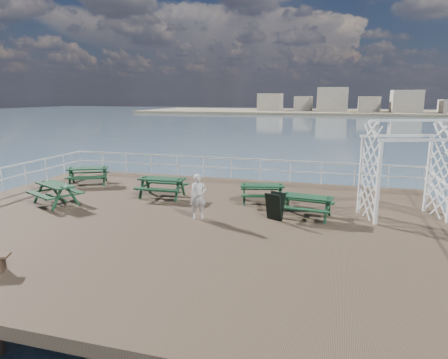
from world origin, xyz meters
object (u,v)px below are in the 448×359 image
Objects in this scene: picnic_table_b at (162,183)px; picnic_table_d at (55,189)px; picnic_table_c at (262,190)px; picnic_table_e at (306,202)px; trellis_arbor at (405,175)px; person at (198,196)px; picnic_table_a at (88,172)px.

picnic_table_b is 4.11m from picnic_table_d.
picnic_table_b is at bearing 170.43° from picnic_table_c.
picnic_table_d is 1.20× the size of picnic_table_e.
picnic_table_e is at bearing -13.16° from picnic_table_b.
trellis_arbor is 2.19× the size of person.
picnic_table_c is 2.35m from picnic_table_e.
picnic_table_c is (8.58, -1.00, -0.05)m from picnic_table_a.
trellis_arbor is (9.13, -0.26, 0.92)m from picnic_table_b.
picnic_table_d is at bearing 151.96° from person.
person is at bearing -45.61° from picnic_table_b.
picnic_table_c is 3.13m from person.
picnic_table_d is at bearing -166.87° from picnic_table_e.
trellis_arbor reaches higher than picnic_table_b.
picnic_table_a is 3.55m from picnic_table_d.
picnic_table_c is at bearing -32.79° from picnic_table_a.
picnic_table_a is at bearing 161.50° from picnic_table_b.
picnic_table_b is 0.57× the size of trellis_arbor.
picnic_table_d is (-3.52, -2.12, -0.00)m from picnic_table_b.
picnic_table_c is (4.13, 0.31, -0.05)m from picnic_table_b.
picnic_table_a is at bearing 131.00° from picnic_table_d.
person is (5.95, -0.19, 0.19)m from picnic_table_d.
picnic_table_b is 4.14m from picnic_table_c.
picnic_table_a reaches higher than picnic_table_e.
trellis_arbor is (3.17, 0.91, 0.95)m from picnic_table_e.
picnic_table_c is at bearing 30.66° from person.
trellis_arbor reaches higher than picnic_table_e.
trellis_arbor reaches higher than picnic_table_a.
picnic_table_d is 12.82m from trellis_arbor.
picnic_table_e is 3.43m from trellis_arbor.
picnic_table_e is (5.96, -1.17, -0.03)m from picnic_table_b.
person is (6.87, -3.62, 0.20)m from picnic_table_a.
picnic_table_d reaches higher than picnic_table_e.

